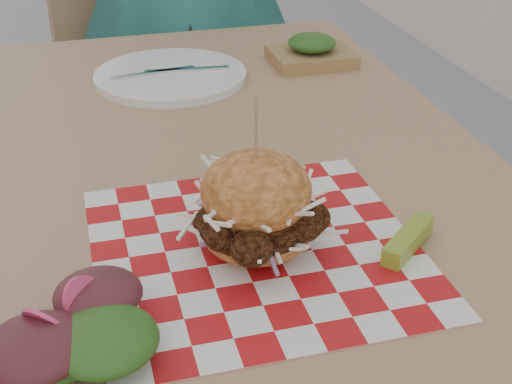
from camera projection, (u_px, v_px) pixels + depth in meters
patio_table at (210, 207)px, 1.04m from camera, size 0.80×1.20×0.75m
patio_chair at (126, 63)px, 1.93m from camera, size 0.51×0.52×0.95m
paper_liner at (256, 249)px, 0.80m from camera, size 0.36×0.36×0.00m
sandwich at (256, 210)px, 0.78m from camera, size 0.16×0.16×0.18m
pickle_spear at (408, 240)px, 0.80m from camera, size 0.09×0.08×0.02m
side_salad at (71, 331)px, 0.66m from camera, size 0.14×0.14×0.05m
place_setting at (170, 76)px, 1.26m from camera, size 0.27×0.27×0.02m
kraft_tray at (312, 52)px, 1.33m from camera, size 0.15×0.12×0.06m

